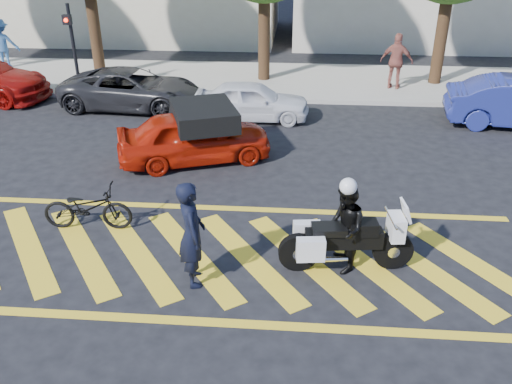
# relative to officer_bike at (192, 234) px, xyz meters

# --- Properties ---
(ground) EXTENTS (90.00, 90.00, 0.00)m
(ground) POSITION_rel_officer_bike_xyz_m (0.40, 0.81, -0.99)
(ground) COLOR black
(ground) RESTS_ON ground
(sidewalk) EXTENTS (60.00, 5.00, 0.15)m
(sidewalk) POSITION_rel_officer_bike_xyz_m (0.40, 12.81, -0.92)
(sidewalk) COLOR #9E998E
(sidewalk) RESTS_ON ground
(crosswalk) EXTENTS (12.33, 4.00, 0.01)m
(crosswalk) POSITION_rel_officer_bike_xyz_m (0.36, 0.81, -0.99)
(crosswalk) COLOR yellow
(crosswalk) RESTS_ON ground
(signal_pole) EXTENTS (0.28, 0.43, 3.20)m
(signal_pole) POSITION_rel_officer_bike_xyz_m (-6.10, 10.55, 0.93)
(signal_pole) COLOR black
(signal_pole) RESTS_ON ground
(officer_bike) EXTENTS (0.67, 0.84, 1.99)m
(officer_bike) POSITION_rel_officer_bike_xyz_m (0.00, 0.00, 0.00)
(officer_bike) COLOR black
(officer_bike) RESTS_ON ground
(bicycle) EXTENTS (1.88, 0.74, 0.97)m
(bicycle) POSITION_rel_officer_bike_xyz_m (-2.53, 1.65, -0.51)
(bicycle) COLOR black
(bicycle) RESTS_ON ground
(police_motorcycle) EXTENTS (2.51, 0.85, 1.11)m
(police_motorcycle) POSITION_rel_officer_bike_xyz_m (2.70, 0.61, -0.39)
(police_motorcycle) COLOR black
(police_motorcycle) RESTS_ON ground
(officer_moto) EXTENTS (0.75, 0.91, 1.72)m
(officer_moto) POSITION_rel_officer_bike_xyz_m (2.68, 0.62, -0.13)
(officer_moto) COLOR black
(officer_moto) RESTS_ON ground
(red_convertible) EXTENTS (4.31, 2.87, 1.36)m
(red_convertible) POSITION_rel_officer_bike_xyz_m (-0.93, 5.27, -0.31)
(red_convertible) COLOR #AD1908
(red_convertible) RESTS_ON ground
(parked_mid_left) EXTENTS (4.86, 2.51, 1.31)m
(parked_mid_left) POSITION_rel_officer_bike_xyz_m (-3.81, 9.42, -0.34)
(parked_mid_left) COLOR black
(parked_mid_left) RESTS_ON ground
(parked_mid_right) EXTENTS (3.64, 1.52, 1.23)m
(parked_mid_right) POSITION_rel_officer_bike_xyz_m (0.30, 8.61, -0.38)
(parked_mid_right) COLOR white
(parked_mid_right) RESTS_ON ground
(pedestrian_left) EXTENTS (1.40, 1.02, 1.94)m
(pedestrian_left) POSITION_rel_officer_bike_xyz_m (-10.44, 13.76, 0.13)
(pedestrian_left) COLOR #39669F
(pedestrian_left) RESTS_ON sidewalk
(pedestrian_right) EXTENTS (1.25, 0.81, 1.98)m
(pedestrian_right) POSITION_rel_officer_bike_xyz_m (5.25, 11.94, 0.15)
(pedestrian_right) COLOR #9B5346
(pedestrian_right) RESTS_ON sidewalk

